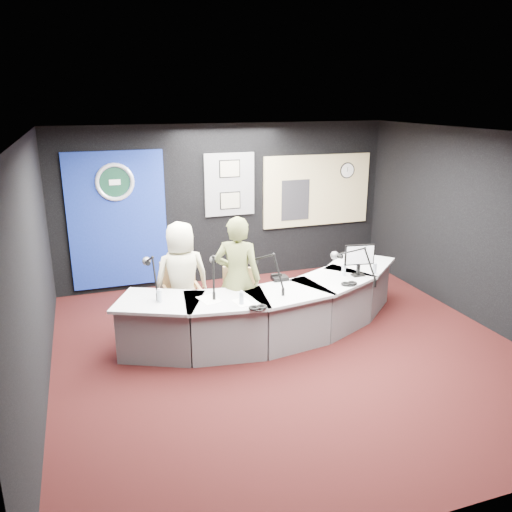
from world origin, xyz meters
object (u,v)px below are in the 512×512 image
object	(u,v)px
broadcast_desk	(272,309)
person_man	(182,278)
armchair_left	(183,299)
armchair_right	(238,305)
person_woman	(238,279)

from	to	relation	value
broadcast_desk	person_man	distance (m)	1.34
armchair_left	armchair_right	xyz separation A→B (m)	(0.68, -0.48, 0.01)
armchair_right	person_woman	xyz separation A→B (m)	(0.00, 0.00, 0.39)
armchair_right	broadcast_desk	bearing A→B (deg)	18.20
broadcast_desk	person_woman	size ratio (longest dim) A/B	2.59
person_woman	broadcast_desk	bearing A→B (deg)	-158.79
armchair_left	armchair_right	bearing A→B (deg)	-36.57
person_man	person_woman	distance (m)	0.83
armchair_right	person_man	world-z (taller)	person_man
person_man	person_woman	bearing A→B (deg)	140.76
broadcast_desk	armchair_left	bearing A→B (deg)	155.12
armchair_right	person_woman	world-z (taller)	person_woman
armchair_right	person_man	size ratio (longest dim) A/B	0.60
armchair_right	person_woman	distance (m)	0.39
armchair_left	person_man	world-z (taller)	person_man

